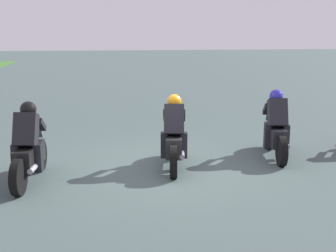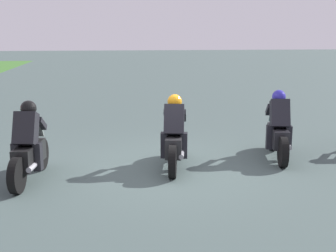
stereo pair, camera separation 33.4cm
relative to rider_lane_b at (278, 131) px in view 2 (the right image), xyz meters
name	(u,v)px [view 2 (the right image)]	position (x,y,z in m)	size (l,w,h in m)	color
ground_plane	(169,167)	(-0.43, 2.48, -0.62)	(120.00, 120.00, 0.00)	#445552
rider_lane_b	(278,131)	(0.00, 0.00, 0.00)	(2.03, 0.62, 1.51)	black
rider_lane_c	(174,138)	(-0.42, 2.37, 0.00)	(2.03, 0.61, 1.51)	black
rider_lane_d	(29,148)	(-0.94, 5.18, 0.00)	(2.04, 0.59, 1.51)	black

